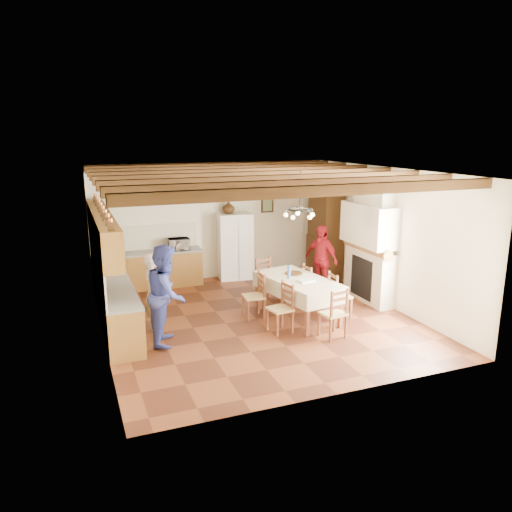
{
  "coord_description": "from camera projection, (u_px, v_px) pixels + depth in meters",
  "views": [
    {
      "loc": [
        -3.47,
        -8.95,
        3.71
      ],
      "look_at": [
        0.1,
        0.3,
        1.25
      ],
      "focal_mm": 35.0,
      "sensor_mm": 36.0,
      "label": 1
    }
  ],
  "objects": [
    {
      "name": "ceiling",
      "position": [
        257.0,
        170.0,
        9.48
      ],
      "size": [
        6.0,
        6.5,
        0.02
      ],
      "primitive_type": "cube",
      "color": "silver",
      "rests_on": "ground"
    },
    {
      "name": "fireplace",
      "position": [
        368.0,
        240.0,
        11.0
      ],
      "size": [
        0.56,
        1.6,
        2.8
      ],
      "primitive_type": null,
      "color": "beige",
      "rests_on": "ground"
    },
    {
      "name": "upper_cabinets",
      "position": [
        103.0,
        231.0,
        9.73
      ],
      "size": [
        0.35,
        4.2,
        0.7
      ],
      "primitive_type": "cube",
      "color": "brown",
      "rests_on": "ground"
    },
    {
      "name": "countertop_back",
      "position": [
        154.0,
        252.0,
        12.12
      ],
      "size": [
        2.34,
        0.62,
        0.04
      ],
      "primitive_type": "cube",
      "color": "slate",
      "rests_on": "lower_cabinets_back"
    },
    {
      "name": "chair_right_far",
      "position": [
        314.0,
        286.0,
        10.79
      ],
      "size": [
        0.4,
        0.42,
        0.96
      ],
      "primitive_type": null,
      "rotation": [
        0.0,
        0.0,
        1.56
      ],
      "color": "brown",
      "rests_on": "floor"
    },
    {
      "name": "wall_front",
      "position": [
        342.0,
        297.0,
        6.89
      ],
      "size": [
        6.0,
        0.02,
        3.0
      ],
      "primitive_type": "cube",
      "color": "#F0E9C8",
      "rests_on": "ground"
    },
    {
      "name": "person_woman_blue",
      "position": [
        167.0,
        294.0,
        8.88
      ],
      "size": [
        0.92,
        1.05,
        1.81
      ],
      "primitive_type": "imported",
      "rotation": [
        0.0,
        0.0,
        1.26
      ],
      "color": "#37439E",
      "rests_on": "floor"
    },
    {
      "name": "backsplash_left",
      "position": [
        97.0,
        263.0,
        9.83
      ],
      "size": [
        0.03,
        4.3,
        0.6
      ],
      "primitive_type": "cube",
      "color": "silver",
      "rests_on": "ground"
    },
    {
      "name": "person_man",
      "position": [
        154.0,
        293.0,
        9.34
      ],
      "size": [
        0.48,
        0.63,
        1.56
      ],
      "primitive_type": "imported",
      "rotation": [
        0.0,
        0.0,
        1.77
      ],
      "color": "beige",
      "rests_on": "floor"
    },
    {
      "name": "chair_end_far",
      "position": [
        267.0,
        280.0,
        11.26
      ],
      "size": [
        0.5,
        0.48,
        0.96
      ],
      "primitive_type": null,
      "rotation": [
        0.0,
        0.0,
        0.22
      ],
      "color": "brown",
      "rests_on": "floor"
    },
    {
      "name": "wall_left",
      "position": [
        98.0,
        261.0,
        8.79
      ],
      "size": [
        0.02,
        6.5,
        3.0
      ],
      "primitive_type": "cube",
      "color": "#F0E9C8",
      "rests_on": "ground"
    },
    {
      "name": "chair_end_near",
      "position": [
        333.0,
        312.0,
        9.21
      ],
      "size": [
        0.48,
        0.47,
        0.96
      ],
      "primitive_type": null,
      "rotation": [
        0.0,
        0.0,
        3.31
      ],
      "color": "brown",
      "rests_on": "floor"
    },
    {
      "name": "chair_right_near",
      "position": [
        340.0,
        295.0,
        10.19
      ],
      "size": [
        0.42,
        0.44,
        0.96
      ],
      "primitive_type": null,
      "rotation": [
        0.0,
        0.0,
        1.52
      ],
      "color": "brown",
      "rests_on": "floor"
    },
    {
      "name": "fridge_vase",
      "position": [
        229.0,
        207.0,
        12.64
      ],
      "size": [
        0.36,
        0.36,
        0.32
      ],
      "primitive_type": "imported",
      "rotation": [
        0.0,
        0.0,
        -0.18
      ],
      "color": "#321C0D",
      "rests_on": "refrigerator"
    },
    {
      "name": "person_woman_red",
      "position": [
        321.0,
        259.0,
        11.7
      ],
      "size": [
        0.7,
        1.04,
        1.64
      ],
      "primitive_type": "imported",
      "rotation": [
        0.0,
        0.0,
        -1.23
      ],
      "color": "#AE1825",
      "rests_on": "floor"
    },
    {
      "name": "wall_back",
      "position": [
        211.0,
        221.0,
        12.8
      ],
      "size": [
        6.0,
        0.02,
        3.0
      ],
      "primitive_type": "cube",
      "color": "#F0E9C8",
      "rests_on": "ground"
    },
    {
      "name": "hutch",
      "position": [
        325.0,
        233.0,
        12.89
      ],
      "size": [
        0.69,
        1.36,
        2.38
      ],
      "primitive_type": null,
      "rotation": [
        0.0,
        0.0,
        -0.11
      ],
      "color": "#321C0D",
      "rests_on": "floor"
    },
    {
      "name": "floor",
      "position": [
        257.0,
        319.0,
        10.21
      ],
      "size": [
        6.0,
        6.5,
        0.02
      ],
      "primitive_type": "cube",
      "color": "#482113",
      "rests_on": "ground"
    },
    {
      "name": "lower_cabinets_back",
      "position": [
        155.0,
        270.0,
        12.23
      ],
      "size": [
        2.3,
        0.6,
        0.86
      ],
      "primitive_type": "cube",
      "color": "brown",
      "rests_on": "ground"
    },
    {
      "name": "lower_cabinets_left",
      "position": [
        114.0,
        299.0,
        10.11
      ],
      "size": [
        0.6,
        4.3,
        0.86
      ],
      "primitive_type": "cube",
      "color": "brown",
      "rests_on": "ground"
    },
    {
      "name": "microwave",
      "position": [
        179.0,
        244.0,
        12.31
      ],
      "size": [
        0.51,
        0.35,
        0.28
      ],
      "primitive_type": "imported",
      "rotation": [
        0.0,
        0.0,
        -0.03
      ],
      "color": "silver",
      "rests_on": "countertop_back"
    },
    {
      "name": "chandelier",
      "position": [
        300.0,
        209.0,
        9.73
      ],
      "size": [
        0.47,
        0.47,
        0.03
      ],
      "primitive_type": "torus",
      "color": "black",
      "rests_on": "ground"
    },
    {
      "name": "ceiling_beams",
      "position": [
        257.0,
        176.0,
        9.51
      ],
      "size": [
        6.0,
        6.3,
        0.16
      ],
      "primitive_type": null,
      "color": "#331E0E",
      "rests_on": "ground"
    },
    {
      "name": "dining_table",
      "position": [
        298.0,
        282.0,
        10.09
      ],
      "size": [
        1.3,
        2.07,
        0.85
      ],
      "rotation": [
        0.0,
        0.0,
        0.17
      ],
      "color": "white",
      "rests_on": "floor"
    },
    {
      "name": "countertop_left",
      "position": [
        113.0,
        278.0,
        10.0
      ],
      "size": [
        0.62,
        4.3,
        0.04
      ],
      "primitive_type": "cube",
      "color": "slate",
      "rests_on": "lower_cabinets_left"
    },
    {
      "name": "chair_left_far",
      "position": [
        254.0,
        296.0,
        10.16
      ],
      "size": [
        0.42,
        0.44,
        0.96
      ],
      "primitive_type": null,
      "rotation": [
        0.0,
        0.0,
        -1.62
      ],
      "color": "brown",
      "rests_on": "floor"
    },
    {
      "name": "chair_left_near",
      "position": [
        280.0,
        308.0,
        9.44
      ],
      "size": [
        0.46,
        0.48,
        0.96
      ],
      "primitive_type": null,
      "rotation": [
        0.0,
        0.0,
        -1.41
      ],
      "color": "brown",
      "rests_on": "floor"
    },
    {
      "name": "wall_picture",
      "position": [
        267.0,
        205.0,
        13.23
      ],
      "size": [
        0.34,
        0.03,
        0.42
      ],
      "primitive_type": "cube",
      "color": "#2F2216",
      "rests_on": "ground"
    },
    {
      "name": "wall_right",
      "position": [
        385.0,
        236.0,
        10.9
      ],
      "size": [
        0.02,
        6.5,
        3.0
      ],
      "primitive_type": "cube",
      "color": "#F0E9C8",
      "rests_on": "ground"
    },
    {
      "name": "backsplash_back",
      "position": [
        151.0,
        237.0,
        12.31
      ],
      "size": [
        2.3,
        0.03,
        0.6
      ],
      "primitive_type": "cube",
      "color": "silver",
      "rests_on": "ground"
    },
    {
      "name": "refrigerator",
      "position": [
        234.0,
        246.0,
        12.93
      ],
      "size": [
        0.92,
        0.79,
        1.71
      ],
      "primitive_type": "cube",
      "rotation": [
        0.0,
        0.0,
        -0.1
      ],
      "color": "white",
      "rests_on": "floor"
    }
  ]
}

